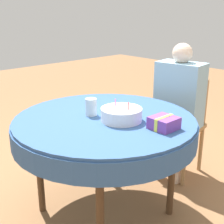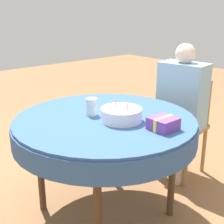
{
  "view_description": "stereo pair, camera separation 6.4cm",
  "coord_description": "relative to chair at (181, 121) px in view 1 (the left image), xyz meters",
  "views": [
    {
      "loc": [
        1.52,
        -1.34,
        1.48
      ],
      "look_at": [
        0.06,
        0.01,
        0.82
      ],
      "focal_mm": 50.0,
      "sensor_mm": 36.0,
      "label": 1
    },
    {
      "loc": [
        1.56,
        -1.29,
        1.48
      ],
      "look_at": [
        0.06,
        0.01,
        0.82
      ],
      "focal_mm": 50.0,
      "sensor_mm": 36.0,
      "label": 2
    }
  ],
  "objects": [
    {
      "name": "drinking_glass",
      "position": [
        -0.07,
        -1.0,
        0.33
      ],
      "size": [
        0.08,
        0.08,
        0.12
      ],
      "color": "silver",
      "rests_on": "dining_table"
    },
    {
      "name": "ground_plane",
      "position": [
        0.03,
        -0.96,
        -0.49
      ],
      "size": [
        12.0,
        12.0,
        0.0
      ],
      "primitive_type": "plane",
      "color": "#8C603D"
    },
    {
      "name": "chair",
      "position": [
        0.0,
        0.0,
        0.0
      ],
      "size": [
        0.45,
        0.45,
        0.88
      ],
      "rotation": [
        0.0,
        0.0,
        0.15
      ],
      "color": "#A37A4C",
      "rests_on": "ground_plane"
    },
    {
      "name": "person",
      "position": [
        0.01,
        -0.08,
        0.23
      ],
      "size": [
        0.43,
        0.36,
        1.2
      ],
      "rotation": [
        0.0,
        0.0,
        0.15
      ],
      "color": "beige",
      "rests_on": "ground_plane"
    },
    {
      "name": "birthday_cake",
      "position": [
        0.15,
        -0.92,
        0.32
      ],
      "size": [
        0.28,
        0.28,
        0.14
      ],
      "color": "white",
      "rests_on": "dining_table"
    },
    {
      "name": "gift_box",
      "position": [
        0.44,
        -0.83,
        0.31
      ],
      "size": [
        0.15,
        0.16,
        0.08
      ],
      "color": "#753D99",
      "rests_on": "dining_table"
    },
    {
      "name": "dining_table",
      "position": [
        0.03,
        -0.96,
        0.19
      ],
      "size": [
        1.27,
        1.27,
        0.76
      ],
      "color": "#335689",
      "rests_on": "ground_plane"
    }
  ]
}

